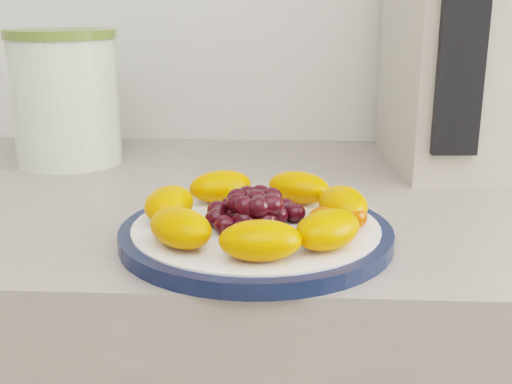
{
  "coord_description": "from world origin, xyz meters",
  "views": [
    {
      "loc": [
        -0.05,
        0.44,
        1.12
      ],
      "look_at": [
        -0.08,
        1.02,
        0.95
      ],
      "focal_mm": 45.0,
      "sensor_mm": 36.0,
      "label": 1
    }
  ],
  "objects": [
    {
      "name": "plate_rim",
      "position": [
        -0.08,
        1.02,
        0.91
      ],
      "size": [
        0.26,
        0.26,
        0.01
      ],
      "primitive_type": "cylinder",
      "color": "#0C1632",
      "rests_on": "counter"
    },
    {
      "name": "plate_face",
      "position": [
        -0.08,
        1.02,
        0.91
      ],
      "size": [
        0.24,
        0.24,
        0.02
      ],
      "primitive_type": "cylinder",
      "color": "white",
      "rests_on": "counter"
    },
    {
      "name": "canister",
      "position": [
        -0.37,
        1.33,
        0.99
      ],
      "size": [
        0.18,
        0.18,
        0.18
      ],
      "primitive_type": "cylinder",
      "rotation": [
        0.0,
        0.0,
        0.26
      ],
      "color": "#3E6811",
      "rests_on": "counter"
    },
    {
      "name": "canister_lid",
      "position": [
        -0.37,
        1.33,
        1.08
      ],
      "size": [
        0.19,
        0.19,
        0.01
      ],
      "primitive_type": "cylinder",
      "rotation": [
        0.0,
        0.0,
        0.26
      ],
      "color": "#5A6C2B",
      "rests_on": "canister"
    },
    {
      "name": "appliance_body",
      "position": [
        0.19,
        1.35,
        1.06
      ],
      "size": [
        0.2,
        0.26,
        0.32
      ],
      "primitive_type": "cube",
      "rotation": [
        0.0,
        0.0,
        0.06
      ],
      "color": "#B3A697",
      "rests_on": "counter"
    },
    {
      "name": "appliance_panel",
      "position": [
        0.15,
        1.21,
        1.06
      ],
      "size": [
        0.06,
        0.02,
        0.24
      ],
      "primitive_type": "cube",
      "rotation": [
        0.0,
        0.0,
        0.06
      ],
      "color": "black",
      "rests_on": "appliance_body"
    },
    {
      "name": "fruit_plate",
      "position": [
        -0.08,
        1.02,
        0.93
      ],
      "size": [
        0.22,
        0.22,
        0.04
      ],
      "color": "#E06700",
      "rests_on": "plate_face"
    }
  ]
}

